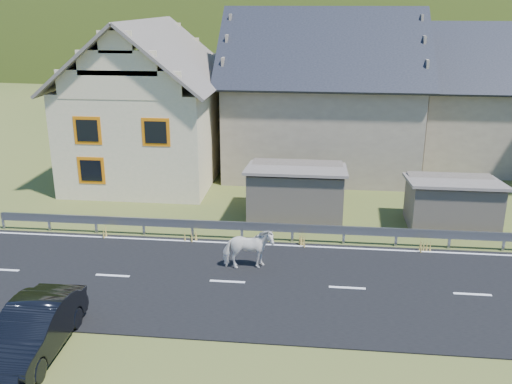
# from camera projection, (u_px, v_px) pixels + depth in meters

# --- Properties ---
(ground) EXTENTS (160.00, 160.00, 0.00)m
(ground) POSITION_uv_depth(u_px,v_px,m) (347.00, 289.00, 18.79)
(ground) COLOR #38491D
(ground) RESTS_ON ground
(road) EXTENTS (60.00, 7.00, 0.04)m
(road) POSITION_uv_depth(u_px,v_px,m) (347.00, 288.00, 18.78)
(road) COLOR black
(road) RESTS_ON ground
(lane_markings) EXTENTS (60.00, 6.60, 0.01)m
(lane_markings) POSITION_uv_depth(u_px,v_px,m) (347.00, 288.00, 18.78)
(lane_markings) COLOR silver
(lane_markings) RESTS_ON road
(guardrail) EXTENTS (28.10, 0.09, 0.75)m
(guardrail) POSITION_uv_depth(u_px,v_px,m) (344.00, 231.00, 22.08)
(guardrail) COLOR #93969B
(guardrail) RESTS_ON ground
(shed_left) EXTENTS (4.30, 3.30, 2.40)m
(shed_left) POSITION_uv_depth(u_px,v_px,m) (296.00, 193.00, 24.77)
(shed_left) COLOR #695F50
(shed_left) RESTS_ON ground
(shed_right) EXTENTS (3.80, 2.90, 2.20)m
(shed_right) POSITION_uv_depth(u_px,v_px,m) (452.00, 204.00, 23.66)
(shed_right) COLOR #695F50
(shed_right) RESTS_ON ground
(house_cream) EXTENTS (7.80, 9.80, 8.30)m
(house_cream) POSITION_uv_depth(u_px,v_px,m) (149.00, 95.00, 29.74)
(house_cream) COLOR beige
(house_cream) RESTS_ON ground
(house_stone_a) EXTENTS (10.80, 9.80, 8.90)m
(house_stone_a) POSITION_uv_depth(u_px,v_px,m) (322.00, 84.00, 31.55)
(house_stone_a) COLOR gray
(house_stone_a) RESTS_ON ground
(house_stone_b) EXTENTS (9.80, 8.80, 8.10)m
(house_stone_b) POSITION_uv_depth(u_px,v_px,m) (498.00, 89.00, 32.52)
(house_stone_b) COLOR gray
(house_stone_b) RESTS_ON ground
(mountain) EXTENTS (440.00, 280.00, 260.00)m
(mountain) POSITION_uv_depth(u_px,v_px,m) (337.00, 90.00, 194.21)
(mountain) COLOR #23390E
(mountain) RESTS_ON ground
(conifer_patch) EXTENTS (76.00, 50.00, 28.00)m
(conifer_patch) POSITION_uv_depth(u_px,v_px,m) (78.00, 15.00, 126.22)
(conifer_patch) COLOR black
(conifer_patch) RESTS_ON ground
(horse) EXTENTS (1.11, 1.88, 1.48)m
(horse) POSITION_uv_depth(u_px,v_px,m) (248.00, 249.00, 19.91)
(horse) COLOR white
(horse) RESTS_ON road
(car) EXTENTS (1.60, 4.24, 1.38)m
(car) POSITION_uv_depth(u_px,v_px,m) (33.00, 330.00, 15.18)
(car) COLOR black
(car) RESTS_ON ground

